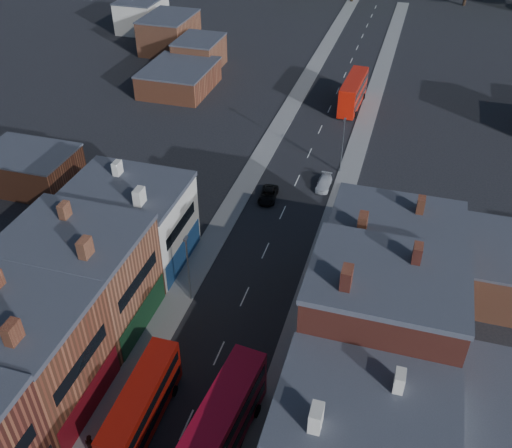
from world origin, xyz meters
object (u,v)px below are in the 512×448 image
Objects in this scene: bus_2 at (353,92)px; car_2 at (268,195)px; car_3 at (324,183)px; ped_1 at (90,443)px; bus_0 at (142,405)px; bus_1 at (220,427)px.

car_2 is at bearing -98.37° from bus_2.
ped_1 is at bearing -103.05° from car_3.
bus_1 reaches higher than bus_0.
bus_0 is 0.85× the size of bus_1.
bus_0 is 2.32× the size of car_2.
bus_0 reaches higher than ped_1.
ped_1 is at bearing -156.65° from bus_1.
bus_0 is at bearing -129.09° from ped_1.
bus_2 is 6.49× the size of ped_1.
bus_1 is 2.72× the size of car_2.
bus_1 is at bearing -87.38° from bus_2.
bus_1 is at bearing -160.25° from ped_1.
car_3 is at bearing 32.79° from car_2.
car_2 is at bearing 87.98° from bus_0.
bus_1 is 36.30m from car_2.
car_2 is 1.07× the size of car_3.
ped_1 is (-3.00, -3.41, -1.44)m from bus_0.
bus_0 is 4.77m from ped_1.
car_3 is at bearing 79.10° from bus_0.
car_3 is (0.34, -26.48, -2.14)m from bus_2.
bus_2 reaches higher than car_3.
bus_2 is at bearing -95.64° from ped_1.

